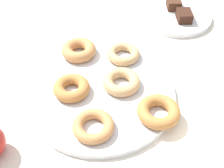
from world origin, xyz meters
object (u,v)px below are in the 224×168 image
(donut_1, at_px, (79,50))
(brownie_far, at_px, (184,16))
(donut_2, at_px, (159,112))
(donut_0, at_px, (93,126))
(cake_plate, at_px, (176,16))
(donut_plate, at_px, (100,92))
(donut_3, at_px, (121,82))
(donut_5, at_px, (123,54))
(brownie_near, at_px, (174,4))
(donut_4, at_px, (71,88))

(donut_1, distance_m, brownie_far, 0.34)
(donut_2, distance_m, brownie_far, 0.38)
(donut_0, relative_size, cake_plate, 0.40)
(donut_plate, relative_size, donut_2, 3.80)
(donut_3, bearing_deg, donut_5, -164.83)
(donut_1, xyz_separation_m, cake_plate, (-0.28, 0.20, -0.02))
(donut_5, height_order, brownie_near, brownie_near)
(donut_0, height_order, donut_5, same)
(donut_0, relative_size, donut_3, 0.98)
(donut_4, bearing_deg, donut_2, 89.17)
(donut_plate, xyz_separation_m, cake_plate, (-0.38, 0.11, 0.00))
(donut_5, height_order, cake_plate, donut_5)
(brownie_far, bearing_deg, brownie_near, -143.97)
(donut_0, bearing_deg, donut_5, -176.98)
(donut_5, distance_m, cake_plate, 0.27)
(donut_3, height_order, donut_5, donut_3)
(donut_plate, xyz_separation_m, brownie_near, (-0.41, 0.09, 0.02))
(donut_plate, height_order, donut_4, donut_4)
(donut_plate, xyz_separation_m, donut_3, (-0.03, 0.04, 0.02))
(donut_4, xyz_separation_m, brownie_far, (-0.38, 0.19, 0.00))
(donut_5, xyz_separation_m, cake_plate, (-0.25, 0.09, -0.02))
(donut_1, relative_size, cake_plate, 0.41)
(donut_3, relative_size, brownie_far, 1.70)
(donut_1, relative_size, donut_2, 0.98)
(donut_1, xyz_separation_m, brownie_near, (-0.31, 0.19, 0.00))
(donut_2, relative_size, cake_plate, 0.43)
(brownie_near, xyz_separation_m, brownie_far, (0.06, 0.04, 0.00))
(donut_3, relative_size, donut_4, 1.05)
(donut_2, relative_size, brownie_near, 1.77)
(donut_plate, xyz_separation_m, brownie_far, (-0.35, 0.13, 0.02))
(donut_plate, xyz_separation_m, donut_4, (0.03, -0.06, 0.02))
(donut_0, height_order, brownie_far, brownie_far)
(donut_3, bearing_deg, brownie_near, 172.81)
(donut_0, height_order, donut_3, donut_3)
(donut_0, xyz_separation_m, donut_3, (-0.14, 0.01, 0.00))
(donut_2, distance_m, donut_3, 0.12)
(donut_plate, height_order, donut_1, donut_1)
(donut_plate, relative_size, brownie_near, 6.71)
(donut_4, xyz_separation_m, brownie_near, (-0.44, 0.15, 0.00))
(donut_4, height_order, donut_5, donut_4)
(cake_plate, bearing_deg, donut_0, -9.19)
(brownie_far, bearing_deg, cake_plate, -135.00)
(donut_plate, bearing_deg, donut_2, 78.61)
(donut_5, xyz_separation_m, brownie_near, (-0.28, 0.08, 0.00))
(donut_plate, height_order, brownie_near, brownie_near)
(donut_3, relative_size, brownie_near, 1.70)
(donut_3, distance_m, donut_5, 0.10)
(donut_3, distance_m, cake_plate, 0.35)
(brownie_near, bearing_deg, donut_3, -7.19)
(donut_0, bearing_deg, donut_3, 173.97)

